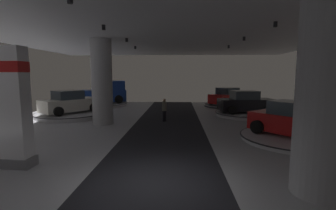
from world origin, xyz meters
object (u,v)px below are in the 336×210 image
at_px(brand_sign_pylon, 12,106).
at_px(visitor_walking_near, 164,108).
at_px(column_right, 327,93).
at_px(pickup_truck_deep_left, 103,94).
at_px(display_car_deep_right, 228,97).
at_px(display_platform_far_right, 246,114).
at_px(display_car_far_right, 246,103).
at_px(display_platform_deep_left, 100,104).
at_px(display_platform_mid_right, 294,138).
at_px(display_car_mid_right, 295,121).
at_px(column_left, 102,82).
at_px(display_platform_deep_right, 228,105).
at_px(display_platform_far_left, 71,114).
at_px(display_car_far_left, 70,103).

distance_m(brand_sign_pylon, visitor_walking_near, 9.88).
relative_size(column_right, pickup_truck_deep_left, 0.97).
bearing_deg(display_car_deep_right, display_platform_far_right, -87.23).
xyz_separation_m(display_car_far_right, visitor_walking_near, (-6.27, -2.65, -0.14)).
bearing_deg(display_platform_deep_left, visitor_walking_near, -49.23).
height_order(display_car_far_right, display_platform_mid_right, display_car_far_right).
xyz_separation_m(brand_sign_pylon, display_car_mid_right, (11.39, 3.92, -1.17)).
xyz_separation_m(column_left, display_platform_mid_right, (10.67, -3.69, -2.62)).
bearing_deg(brand_sign_pylon, column_right, -9.21).
xyz_separation_m(display_platform_far_right, display_platform_deep_right, (-0.25, 5.64, -0.03)).
bearing_deg(display_car_mid_right, display_platform_far_left, 156.08).
height_order(column_left, brand_sign_pylon, column_left).
distance_m(display_platform_deep_left, display_car_mid_right, 19.20).
bearing_deg(display_platform_deep_left, display_platform_far_right, -23.15).
bearing_deg(display_platform_deep_left, column_left, -70.70).
bearing_deg(display_platform_mid_right, display_platform_far_right, 92.92).
bearing_deg(display_platform_mid_right, pickup_truck_deep_left, 135.88).
bearing_deg(pickup_truck_deep_left, display_platform_far_left, -92.62).
relative_size(column_right, display_car_mid_right, 1.25).
height_order(display_car_far_left, display_car_deep_right, display_car_far_left).
distance_m(display_car_far_left, visitor_walking_near, 7.51).
distance_m(brand_sign_pylon, display_platform_far_left, 10.64).
distance_m(display_platform_deep_left, display_platform_deep_right, 13.37).
xyz_separation_m(display_platform_deep_left, display_car_mid_right, (13.97, -13.14, 0.83)).
height_order(display_platform_far_right, visitor_walking_near, visitor_walking_near).
xyz_separation_m(pickup_truck_deep_left, display_platform_far_right, (13.32, -5.93, -1.07)).
relative_size(display_platform_deep_left, visitor_walking_near, 3.57).
bearing_deg(display_platform_far_left, display_platform_deep_left, 89.83).
distance_m(pickup_truck_deep_left, display_car_far_left, 7.08).
relative_size(display_platform_far_left, display_platform_far_right, 1.10).
bearing_deg(display_platform_far_left, visitor_walking_near, -11.90).
relative_size(display_car_far_left, display_platform_far_right, 0.94).
relative_size(column_left, column_right, 1.00).
height_order(display_platform_deep_left, display_platform_deep_right, display_platform_deep_left).
xyz_separation_m(display_platform_mid_right, display_platform_deep_right, (-0.62, 12.98, 0.00)).
bearing_deg(brand_sign_pylon, display_platform_far_left, 104.39).
bearing_deg(display_car_deep_right, column_left, -137.24).
distance_m(column_right, display_platform_far_left, 17.07).
height_order(brand_sign_pylon, display_car_far_right, brand_sign_pylon).
bearing_deg(brand_sign_pylon, display_car_far_left, 104.52).
xyz_separation_m(display_platform_far_right, display_platform_mid_right, (0.38, -7.34, -0.03)).
height_order(brand_sign_pylon, pickup_truck_deep_left, brand_sign_pylon).
xyz_separation_m(column_right, display_car_far_left, (-12.19, 11.66, -1.66)).
xyz_separation_m(display_platform_far_left, display_car_mid_right, (13.99, -6.21, 0.81)).
relative_size(brand_sign_pylon, display_car_deep_right, 0.96).
height_order(column_right, display_car_deep_right, column_right).
bearing_deg(display_platform_deep_right, display_car_far_right, -87.79).
bearing_deg(display_car_mid_right, display_platform_deep_left, 136.76).
xyz_separation_m(column_left, column_right, (8.83, -9.14, 0.00)).
xyz_separation_m(column_left, display_car_far_right, (10.27, 3.65, -1.71)).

